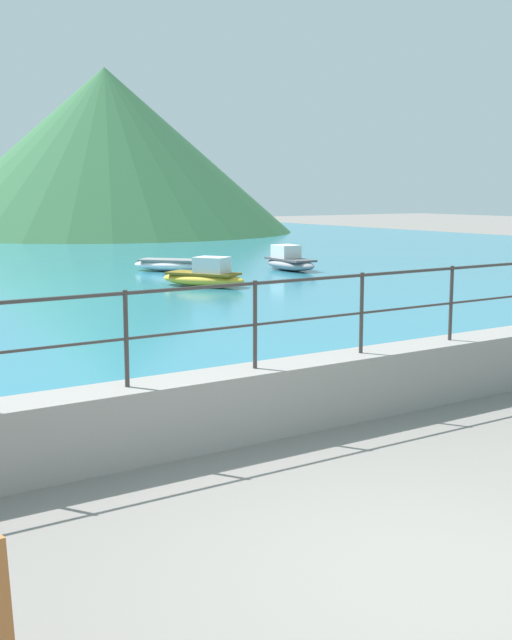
% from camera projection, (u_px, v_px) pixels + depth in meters
% --- Properties ---
extents(ground_plane, '(120.00, 120.00, 0.00)m').
position_uv_depth(ground_plane, '(434.00, 573.00, 5.33)').
color(ground_plane, slate).
extents(promenade_wall, '(20.00, 0.56, 0.70)m').
position_uv_depth(promenade_wall, '(195.00, 412.00, 7.90)').
color(promenade_wall, gray).
rests_on(promenade_wall, ground).
extents(railing, '(18.44, 0.04, 0.90)m').
position_uv_depth(railing, '(194.00, 315.00, 7.75)').
color(railing, '#383330').
rests_on(railing, promenade_wall).
extents(hill_main, '(21.44, 21.44, 9.37)m').
position_uv_depth(hill_main, '(106.00, 151.00, 46.46)').
color(hill_main, '#33663D').
rests_on(hill_main, ground).
extents(boat_0, '(2.19, 2.32, 0.36)m').
position_uv_depth(boat_0, '(170.00, 265.00, 24.52)').
color(boat_0, white).
rests_on(boat_0, lake_water).
extents(boat_2, '(1.95, 2.44, 0.76)m').
position_uv_depth(boat_2, '(205.00, 276.00, 20.59)').
color(boat_2, gold).
rests_on(boat_2, lake_water).
extents(boat_4, '(1.05, 2.35, 0.76)m').
position_uv_depth(boat_4, '(289.00, 261.00, 24.80)').
color(boat_4, gray).
rests_on(boat_4, lake_water).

